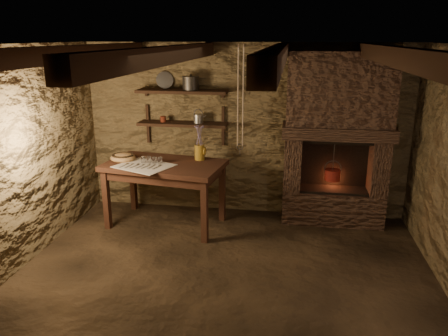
% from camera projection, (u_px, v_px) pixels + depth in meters
% --- Properties ---
extents(floor, '(4.50, 4.50, 0.00)m').
position_uv_depth(floor, '(222.00, 281.00, 4.60)').
color(floor, black).
rests_on(floor, ground).
extents(back_wall, '(4.50, 0.04, 2.40)m').
position_uv_depth(back_wall, '(245.00, 131.00, 6.14)').
color(back_wall, brown).
rests_on(back_wall, floor).
extents(front_wall, '(4.50, 0.04, 2.40)m').
position_uv_depth(front_wall, '(164.00, 282.00, 2.36)').
color(front_wall, brown).
rests_on(front_wall, floor).
extents(left_wall, '(0.04, 4.00, 2.40)m').
position_uv_depth(left_wall, '(11.00, 163.00, 4.58)').
color(left_wall, brown).
rests_on(left_wall, floor).
extents(ceiling, '(4.50, 4.00, 0.04)m').
position_uv_depth(ceiling, '(222.00, 45.00, 3.90)').
color(ceiling, black).
rests_on(ceiling, back_wall).
extents(beam_far_left, '(0.14, 3.95, 0.16)m').
position_uv_depth(beam_far_left, '(66.00, 54.00, 4.15)').
color(beam_far_left, black).
rests_on(beam_far_left, ceiling).
extents(beam_mid_left, '(0.14, 3.95, 0.16)m').
position_uv_depth(beam_mid_left, '(168.00, 55.00, 4.00)').
color(beam_mid_left, black).
rests_on(beam_mid_left, ceiling).
extents(beam_mid_right, '(0.14, 3.95, 0.16)m').
position_uv_depth(beam_mid_right, '(278.00, 55.00, 3.85)').
color(beam_mid_right, black).
rests_on(beam_mid_right, ceiling).
extents(beam_far_right, '(0.14, 3.95, 0.16)m').
position_uv_depth(beam_far_right, '(396.00, 56.00, 3.71)').
color(beam_far_right, black).
rests_on(beam_far_right, ceiling).
extents(shelf_lower, '(1.25, 0.30, 0.04)m').
position_uv_depth(shelf_lower, '(183.00, 124.00, 6.09)').
color(shelf_lower, black).
rests_on(shelf_lower, back_wall).
extents(shelf_upper, '(1.25, 0.30, 0.04)m').
position_uv_depth(shelf_upper, '(182.00, 91.00, 5.96)').
color(shelf_upper, black).
rests_on(shelf_upper, back_wall).
extents(hearth, '(1.43, 0.51, 2.30)m').
position_uv_depth(hearth, '(337.00, 135.00, 5.73)').
color(hearth, '#3D281E').
rests_on(hearth, floor).
extents(work_table, '(1.64, 1.09, 0.87)m').
position_uv_depth(work_table, '(165.00, 192.00, 5.86)').
color(work_table, '#371D13').
rests_on(work_table, floor).
extents(linen_cloth, '(0.83, 0.76, 0.01)m').
position_uv_depth(linen_cloth, '(144.00, 166.00, 5.60)').
color(linen_cloth, silver).
rests_on(linen_cloth, work_table).
extents(pewter_cutlery_row, '(0.60, 0.42, 0.01)m').
position_uv_depth(pewter_cutlery_row, '(144.00, 166.00, 5.58)').
color(pewter_cutlery_row, gray).
rests_on(pewter_cutlery_row, linen_cloth).
extents(drinking_glasses, '(0.22, 0.06, 0.09)m').
position_uv_depth(drinking_glasses, '(149.00, 160.00, 5.71)').
color(drinking_glasses, silver).
rests_on(drinking_glasses, linen_cloth).
extents(stoneware_jug, '(0.17, 0.17, 0.47)m').
position_uv_depth(stoneware_jug, '(200.00, 145.00, 5.84)').
color(stoneware_jug, olive).
rests_on(stoneware_jug, work_table).
extents(wooden_bowl, '(0.42, 0.42, 0.12)m').
position_uv_depth(wooden_bowl, '(123.00, 158.00, 5.85)').
color(wooden_bowl, '#A47947').
rests_on(wooden_bowl, work_table).
extents(iron_stockpot, '(0.23, 0.23, 0.16)m').
position_uv_depth(iron_stockpot, '(191.00, 84.00, 5.91)').
color(iron_stockpot, '#282624').
rests_on(iron_stockpot, shelf_upper).
extents(tin_pan, '(0.26, 0.19, 0.24)m').
position_uv_depth(tin_pan, '(165.00, 80.00, 6.05)').
color(tin_pan, '#9C9C97').
rests_on(tin_pan, shelf_upper).
extents(small_kettle, '(0.19, 0.15, 0.19)m').
position_uv_depth(small_kettle, '(198.00, 119.00, 6.03)').
color(small_kettle, '#9C9C97').
rests_on(small_kettle, shelf_lower).
extents(rusty_tin, '(0.09, 0.09, 0.08)m').
position_uv_depth(rusty_tin, '(163.00, 119.00, 6.11)').
color(rusty_tin, '#5B1E12').
rests_on(rusty_tin, shelf_lower).
extents(red_pot, '(0.23, 0.21, 0.54)m').
position_uv_depth(red_pot, '(332.00, 174.00, 5.84)').
color(red_pot, maroon).
rests_on(red_pot, hearth).
extents(hanging_ropes, '(0.08, 0.08, 1.20)m').
position_uv_depth(hanging_ropes, '(241.00, 97.00, 5.06)').
color(hanging_ropes, '#C4AA8A').
rests_on(hanging_ropes, ceiling).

